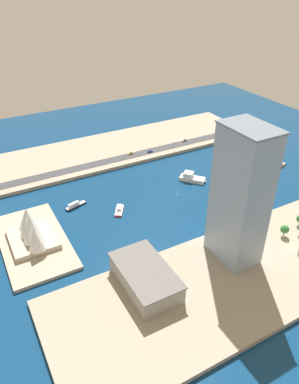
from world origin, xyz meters
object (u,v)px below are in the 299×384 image
tugboat_red (119,210)px  opera_landmark (31,229)px  water_taxi_orange (280,165)px  ferry_white_commuter (192,178)px  tower_tall_glass (240,197)px  hatchback_blue (150,151)px  patrol_launch_navy (75,205)px  sailboat_small_white (232,147)px  traffic_light_waterfront (174,144)px  taxi_yellow_cab (131,153)px  carpark_squat_concrete (145,277)px  sedan_silver (185,140)px  yacht_sleek_gray (211,208)px

tugboat_red → opera_landmark: 59.56m
opera_landmark → water_taxi_orange: bearing=-89.9°
ferry_white_commuter → tower_tall_glass: bearing=159.9°
ferry_white_commuter → hatchback_blue: ferry_white_commuter is taller
patrol_launch_navy → hatchback_blue: 96.01m
patrol_launch_navy → tugboat_red: patrol_launch_navy is taller
sailboat_small_white → ferry_white_commuter: 73.01m
traffic_light_waterfront → opera_landmark: 155.28m
patrol_launch_navy → ferry_white_commuter: ferry_white_commuter is taller
patrol_launch_navy → water_taxi_orange: patrol_launch_navy is taller
taxi_yellow_cab → patrol_launch_navy: bearing=126.9°
patrol_launch_navy → taxi_yellow_cab: size_ratio=3.50×
tower_tall_glass → opera_landmark: bearing=54.7°
sailboat_small_white → taxi_yellow_cab: sailboat_small_white is taller
traffic_light_waterfront → tugboat_red: bearing=126.9°
patrol_launch_navy → tower_tall_glass: bearing=-146.8°
carpark_squat_concrete → sedan_silver: (139.73, -116.61, -4.36)m
yacht_sleek_gray → sailboat_small_white: bearing=-47.4°
water_taxi_orange → carpark_squat_concrete: bearing=111.8°
tugboat_red → hatchback_blue: (65.54, -59.82, 2.58)m
patrol_launch_navy → water_taxi_orange: 169.18m
water_taxi_orange → carpark_squat_concrete: carpark_squat_concrete is taller
tugboat_red → water_taxi_orange: size_ratio=1.05×
ferry_white_commuter → patrol_launch_navy: bearing=84.9°
tugboat_red → sailboat_small_white: bearing=-72.3°
sailboat_small_white → tugboat_red: sailboat_small_white is taller
yacht_sleek_gray → sedan_silver: (98.67, -43.78, 2.45)m
carpark_squat_concrete → ferry_white_commuter: bearing=-46.1°
patrol_launch_navy → yacht_sleek_gray: (-47.49, -79.67, -0.17)m
ferry_white_commuter → water_taxi_orange: bearing=-101.8°
hatchback_blue → traffic_light_waterfront: bearing=-101.0°
sailboat_small_white → patrol_launch_navy: (-23.03, 156.47, 0.51)m
ferry_white_commuter → hatchback_blue: 54.89m
patrol_launch_navy → opera_landmark: size_ratio=0.45×
sedan_silver → ferry_white_commuter: bearing=150.9°
tower_tall_glass → sedan_silver: bearing=-24.0°
tower_tall_glass → taxi_yellow_cab: 147.21m
sedan_silver → opera_landmark: 175.22m
patrol_launch_navy → taxi_yellow_cab: (50.74, -67.62, 2.18)m
hatchback_blue → traffic_light_waterfront: 22.41m
ferry_white_commuter → sedan_silver: ferry_white_commuter is taller
sailboat_small_white → hatchback_blue: (23.36, 72.44, 2.77)m
ferry_white_commuter → sedan_silver: size_ratio=4.22×
yacht_sleek_gray → carpark_squat_concrete: (-41.05, 72.83, 6.81)m
taxi_yellow_cab → water_taxi_orange: bearing=-126.9°
hatchback_blue → taxi_yellow_cab: bearing=75.1°
opera_landmark → yacht_sleek_gray: bearing=-101.3°
water_taxi_orange → taxi_yellow_cab: 124.87m
sailboat_small_white → hatchback_blue: size_ratio=2.52×
carpark_squat_concrete → taxi_yellow_cab: 152.03m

